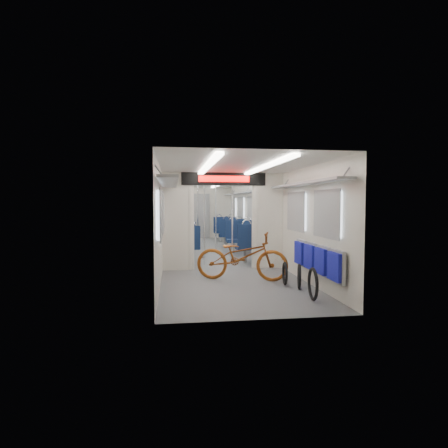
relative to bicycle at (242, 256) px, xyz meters
name	(u,v)px	position (x,y,z in m)	size (l,w,h in m)	color
carriage	(215,206)	(-0.19, 3.13, 1.01)	(12.00, 12.02, 2.31)	#515456
bicycle	(242,256)	(0.00, 0.00, 0.00)	(0.66, 1.88, 0.99)	brown
flip_bench	(316,259)	(1.16, -1.09, 0.09)	(0.12, 2.12, 0.53)	gray
bike_hoop_a	(313,285)	(0.85, -1.74, -0.25)	(0.54, 0.54, 0.05)	black
bike_hoop_b	(299,278)	(0.91, -0.91, -0.29)	(0.47, 0.47, 0.05)	black
bike_hoop_c	(285,275)	(0.74, -0.57, -0.29)	(0.45, 0.45, 0.05)	black
seat_bay_near_left	(182,239)	(-1.13, 3.33, 0.04)	(0.90, 2.04, 1.09)	#0D1B3C
seat_bay_near_right	(247,238)	(0.74, 3.12, 0.07)	(0.95, 2.26, 1.16)	#0D1B3C
seat_bay_far_left	(180,231)	(-1.13, 6.60, 0.05)	(0.92, 2.12, 1.11)	#0D1B3C
seat_bay_far_right	(228,230)	(0.74, 6.80, 0.06)	(0.93, 2.15, 1.12)	#0D1B3C
stanchion_near_left	(204,220)	(-0.60, 2.03, 0.66)	(0.04, 0.04, 2.30)	silver
stanchion_near_right	(232,220)	(0.08, 1.75, 0.66)	(0.04, 0.04, 2.30)	silver
stanchion_far_left	(198,216)	(-0.56, 5.12, 0.66)	(0.04, 0.04, 2.30)	silver
stanchion_far_right	(216,216)	(0.04, 4.95, 0.66)	(0.04, 0.04, 2.30)	silver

